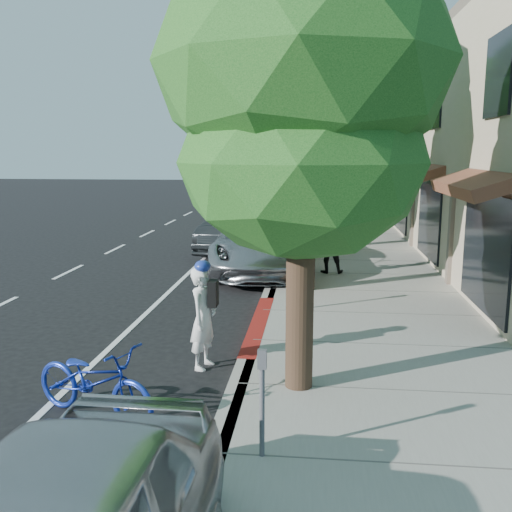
# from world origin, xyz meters

# --- Properties ---
(ground) EXTENTS (120.00, 120.00, 0.00)m
(ground) POSITION_xyz_m (0.00, 0.00, 0.00)
(ground) COLOR black
(ground) RESTS_ON ground
(sidewalk) EXTENTS (4.60, 56.00, 0.15)m
(sidewalk) POSITION_xyz_m (2.30, 8.00, 0.07)
(sidewalk) COLOR gray
(sidewalk) RESTS_ON ground
(curb) EXTENTS (0.30, 56.00, 0.15)m
(curb) POSITION_xyz_m (0.00, 8.00, 0.07)
(curb) COLOR #9E998E
(curb) RESTS_ON ground
(curb_red_segment) EXTENTS (0.32, 4.00, 0.15)m
(curb_red_segment) POSITION_xyz_m (0.00, 1.00, 0.07)
(curb_red_segment) COLOR maroon
(curb_red_segment) RESTS_ON ground
(storefront_building) EXTENTS (10.00, 36.00, 7.00)m
(storefront_building) POSITION_xyz_m (9.60, 18.00, 3.50)
(storefront_building) COLOR tan
(storefront_building) RESTS_ON ground
(street_tree_0) EXTENTS (4.02, 4.02, 7.25)m
(street_tree_0) POSITION_xyz_m (0.90, -2.00, 4.56)
(street_tree_0) COLOR black
(street_tree_0) RESTS_ON ground
(street_tree_1) EXTENTS (4.49, 4.49, 7.74)m
(street_tree_1) POSITION_xyz_m (0.90, 4.00, 4.83)
(street_tree_1) COLOR black
(street_tree_1) RESTS_ON ground
(street_tree_2) EXTENTS (4.24, 4.24, 7.38)m
(street_tree_2) POSITION_xyz_m (0.90, 10.00, 4.62)
(street_tree_2) COLOR black
(street_tree_2) RESTS_ON ground
(street_tree_3) EXTENTS (4.77, 4.77, 7.43)m
(street_tree_3) POSITION_xyz_m (0.90, 16.00, 4.53)
(street_tree_3) COLOR black
(street_tree_3) RESTS_ON ground
(street_tree_4) EXTENTS (5.11, 5.11, 7.27)m
(street_tree_4) POSITION_xyz_m (0.90, 22.00, 4.34)
(street_tree_4) COLOR black
(street_tree_4) RESTS_ON ground
(street_tree_5) EXTENTS (4.37, 4.37, 7.59)m
(street_tree_5) POSITION_xyz_m (0.90, 28.00, 4.75)
(street_tree_5) COLOR black
(street_tree_5) RESTS_ON ground
(cyclist) EXTENTS (0.55, 0.70, 1.70)m
(cyclist) POSITION_xyz_m (-0.70, -1.05, 0.85)
(cyclist) COLOR silver
(cyclist) RESTS_ON ground
(bicycle) EXTENTS (2.11, 1.40, 1.05)m
(bicycle) POSITION_xyz_m (-1.80, -3.00, 0.52)
(bicycle) COLOR #172DA0
(bicycle) RESTS_ON ground
(silver_suv) EXTENTS (3.40, 6.38, 1.71)m
(silver_suv) POSITION_xyz_m (-0.50, 6.80, 0.85)
(silver_suv) COLOR #9D9DA1
(silver_suv) RESTS_ON ground
(dark_sedan) EXTENTS (2.48, 5.40, 1.72)m
(dark_sedan) POSITION_xyz_m (-1.60, 10.11, 0.86)
(dark_sedan) COLOR black
(dark_sedan) RESTS_ON ground
(white_pickup) EXTENTS (2.45, 5.71, 1.64)m
(white_pickup) POSITION_xyz_m (-0.50, 18.58, 0.82)
(white_pickup) COLOR silver
(white_pickup) RESTS_ON ground
(dark_suv_far) EXTENTS (2.56, 5.45, 1.80)m
(dark_suv_far) POSITION_xyz_m (-2.20, 22.26, 0.90)
(dark_suv_far) COLOR black
(dark_suv_far) RESTS_ON ground
(pedestrian) EXTENTS (0.83, 0.65, 1.70)m
(pedestrian) POSITION_xyz_m (1.49, 6.03, 1.00)
(pedestrian) COLOR black
(pedestrian) RESTS_ON sidewalk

